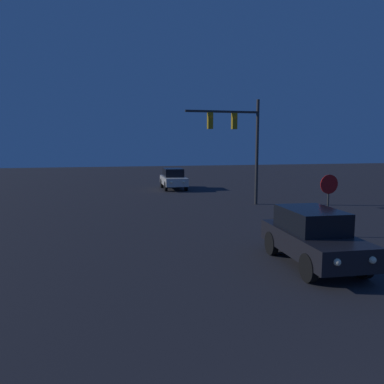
% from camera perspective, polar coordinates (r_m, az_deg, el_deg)
% --- Properties ---
extents(car_near, '(1.90, 4.10, 1.62)m').
position_cam_1_polar(car_near, '(11.43, 17.91, -6.43)').
color(car_near, black).
rests_on(car_near, ground_plane).
extents(car_far, '(1.83, 4.07, 1.62)m').
position_cam_1_polar(car_far, '(29.51, -2.86, 2.09)').
color(car_far, beige).
rests_on(car_far, ground_plane).
extents(traffic_signal_mast, '(4.35, 0.30, 6.03)m').
position_cam_1_polar(traffic_signal_mast, '(21.66, 7.26, 8.56)').
color(traffic_signal_mast, '#2D2D2D').
rests_on(traffic_signal_mast, ground_plane).
extents(stop_sign, '(0.72, 0.07, 2.37)m').
position_cam_1_polar(stop_sign, '(14.92, 20.09, -0.22)').
color(stop_sign, '#2D2D2D').
rests_on(stop_sign, ground_plane).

